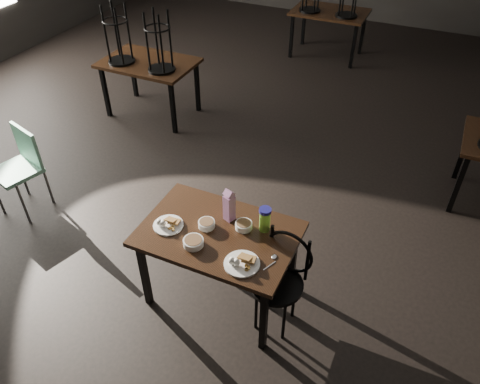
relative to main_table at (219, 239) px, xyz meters
The scene contains 13 objects.
main_table is the anchor object (origin of this frame).
plate_left 0.41m from the main_table, 165.35° to the right, with size 0.24×0.24×0.08m.
plate_right 0.39m from the main_table, 37.66° to the right, with size 0.26×0.26×0.08m.
bowl_near 0.15m from the main_table, behind, with size 0.13×0.13×0.05m.
bowl_far 0.23m from the main_table, 37.80° to the left, with size 0.13×0.13×0.05m.
bowl_big 0.25m from the main_table, 118.43° to the right, with size 0.15×0.15×0.05m.
juice_carton 0.27m from the main_table, 86.14° to the left, with size 0.09×0.09×0.29m.
water_bottle 0.40m from the main_table, 29.59° to the left, with size 0.10×0.10×0.21m.
spoon 0.50m from the main_table, ahead, with size 0.06×0.18×0.01m.
bentwood_chair 0.55m from the main_table, ahead, with size 0.43×0.42×0.86m.
school_chair 2.36m from the main_table, behind, with size 0.51×0.51×0.89m.
bg_table_left 3.29m from the main_table, 132.82° to the left, with size 1.20×0.80×1.48m.
bg_table_far 5.35m from the main_table, 96.95° to the left, with size 1.20×0.80×1.48m.
Camera 1 is at (1.73, -3.67, 3.25)m, focal length 35.00 mm.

